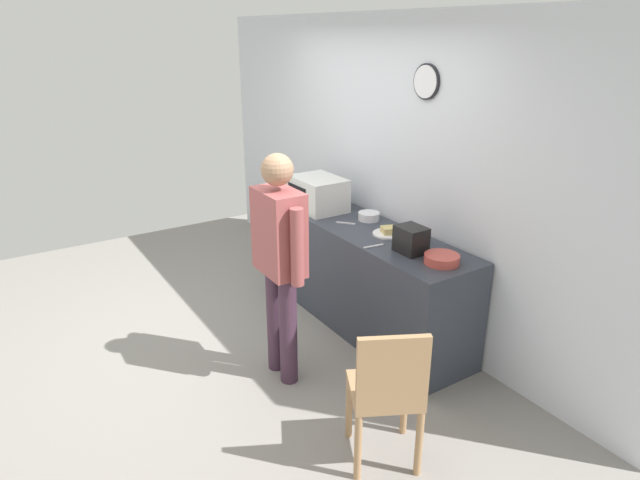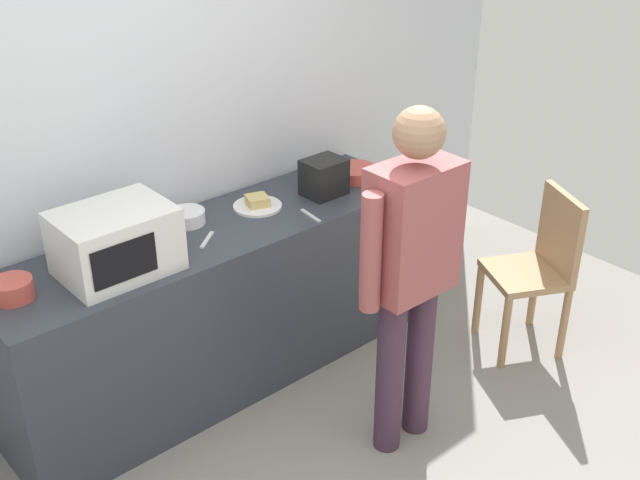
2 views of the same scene
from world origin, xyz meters
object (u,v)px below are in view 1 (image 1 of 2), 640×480
at_px(sandwich_plate, 389,232).
at_px(toaster, 411,240).
at_px(wooden_chair, 387,391).
at_px(person_standing, 280,253).
at_px(cereal_bowl, 301,192).
at_px(spoon_utensil, 346,223).
at_px(mixing_bowl, 442,259).
at_px(microwave, 318,194).
at_px(fork_utensil, 374,246).
at_px(salad_bowl, 369,216).

xyz_separation_m(sandwich_plate, toaster, (0.38, -0.10, 0.08)).
bearing_deg(wooden_chair, person_standing, -176.90).
bearing_deg(cereal_bowl, spoon_utensil, -6.38).
xyz_separation_m(mixing_bowl, spoon_utensil, (-1.07, -0.08, -0.03)).
distance_m(toaster, person_standing, 0.99).
distance_m(microwave, toaster, 1.25).
height_order(microwave, wooden_chair, microwave).
xyz_separation_m(sandwich_plate, wooden_chair, (1.20, -0.97, -0.40)).
bearing_deg(person_standing, wooden_chair, 3.10).
bearing_deg(wooden_chair, spoon_utensil, 152.51).
xyz_separation_m(toaster, spoon_utensil, (-0.79, -0.04, -0.10)).
distance_m(mixing_bowl, spoon_utensil, 1.07).
bearing_deg(toaster, fork_utensil, -145.28).
bearing_deg(person_standing, cereal_bowl, 144.17).
xyz_separation_m(microwave, sandwich_plate, (0.87, 0.12, -0.13)).
xyz_separation_m(spoon_utensil, wooden_chair, (1.61, -0.84, -0.38)).
xyz_separation_m(microwave, person_standing, (0.94, -0.92, -0.06)).
bearing_deg(person_standing, mixing_bowl, 58.93).
bearing_deg(toaster, spoon_utensil, -177.45).
xyz_separation_m(toaster, person_standing, (-0.31, -0.94, -0.01)).
height_order(salad_bowl, spoon_utensil, salad_bowl).
relative_size(fork_utensil, person_standing, 0.10).
height_order(sandwich_plate, spoon_utensil, sandwich_plate).
xyz_separation_m(mixing_bowl, wooden_chair, (0.55, -0.92, -0.41)).
bearing_deg(spoon_utensil, salad_bowl, 81.88).
xyz_separation_m(microwave, spoon_utensil, (0.46, -0.02, -0.15)).
distance_m(cereal_bowl, spoon_utensil, 0.92).
xyz_separation_m(salad_bowl, cereal_bowl, (-0.95, -0.12, 0.01)).
height_order(sandwich_plate, wooden_chair, sandwich_plate).
bearing_deg(person_standing, toaster, 71.44).
xyz_separation_m(salad_bowl, fork_utensil, (0.52, -0.35, -0.03)).
bearing_deg(fork_utensil, cereal_bowl, 171.10).
xyz_separation_m(sandwich_plate, person_standing, (0.06, -1.04, 0.07)).
bearing_deg(cereal_bowl, wooden_chair, -20.42).
relative_size(mixing_bowl, person_standing, 0.15).
height_order(microwave, spoon_utensil, microwave).
relative_size(microwave, sandwich_plate, 1.94).
bearing_deg(microwave, mixing_bowl, 2.40).
bearing_deg(microwave, wooden_chair, -22.42).
height_order(microwave, sandwich_plate, microwave).
height_order(cereal_bowl, spoon_utensil, cereal_bowl).
distance_m(salad_bowl, toaster, 0.78).
bearing_deg(mixing_bowl, salad_bowl, 172.12).
height_order(fork_utensil, wooden_chair, wooden_chair).
relative_size(toaster, wooden_chair, 0.23).
bearing_deg(toaster, wooden_chair, -46.65).
distance_m(toaster, spoon_utensil, 0.79).
distance_m(sandwich_plate, mixing_bowl, 0.66).
distance_m(sandwich_plate, person_standing, 1.04).
bearing_deg(salad_bowl, person_standing, -68.60).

